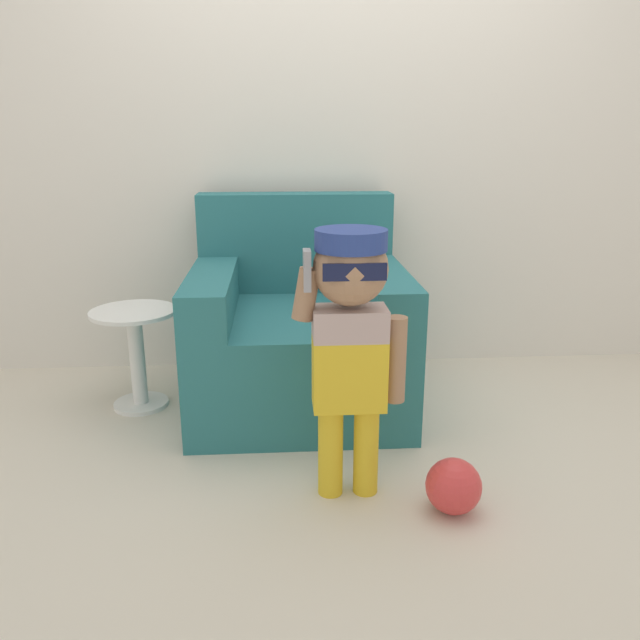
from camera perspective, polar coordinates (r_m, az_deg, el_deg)
name	(u,v)px	position (r m, az deg, el deg)	size (l,w,h in m)	color
ground_plane	(345,408)	(2.95, 2.27, -8.07)	(10.00, 10.00, 0.00)	beige
wall_back	(334,120)	(3.33, 1.30, 17.85)	(10.00, 0.05, 2.60)	silver
armchair	(298,333)	(2.93, -1.99, -1.21)	(0.96, 0.96, 0.95)	#286B70
person_child	(350,324)	(2.06, 2.80, -0.37)	(0.39, 0.29, 0.94)	gold
side_table	(136,349)	(2.99, -16.44, -2.54)	(0.39, 0.39, 0.47)	white
toy_ball	(454,486)	(2.22, 12.11, -14.63)	(0.19, 0.19, 0.19)	#D13838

